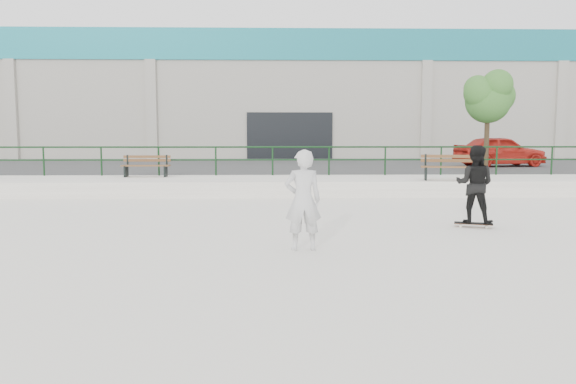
{
  "coord_description": "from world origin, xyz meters",
  "views": [
    {
      "loc": [
        -0.99,
        -9.01,
        1.98
      ],
      "look_at": [
        -0.69,
        2.0,
        0.82
      ],
      "focal_mm": 35.0,
      "sensor_mm": 36.0,
      "label": 1
    }
  ],
  "objects_px": {
    "bench_right": "(450,167)",
    "seated_skater": "(303,200)",
    "bench_left": "(146,166)",
    "tree": "(489,96)",
    "red_car": "(500,151)",
    "standing_skater": "(475,184)",
    "skateboard": "(473,224)"
  },
  "relations": [
    {
      "from": "bench_right",
      "to": "red_car",
      "type": "xyz_separation_m",
      "value": [
        4.6,
        7.41,
        0.28
      ]
    },
    {
      "from": "bench_right",
      "to": "skateboard",
      "type": "xyz_separation_m",
      "value": [
        -1.35,
        -5.95,
        -0.83
      ]
    },
    {
      "from": "bench_right",
      "to": "tree",
      "type": "distance_m",
      "value": 6.2
    },
    {
      "from": "bench_right",
      "to": "skateboard",
      "type": "distance_m",
      "value": 6.16
    },
    {
      "from": "skateboard",
      "to": "seated_skater",
      "type": "bearing_deg",
      "value": -129.98
    },
    {
      "from": "bench_left",
      "to": "skateboard",
      "type": "bearing_deg",
      "value": -41.72
    },
    {
      "from": "bench_right",
      "to": "seated_skater",
      "type": "distance_m",
      "value": 9.65
    },
    {
      "from": "tree",
      "to": "standing_skater",
      "type": "distance_m",
      "value": 11.86
    },
    {
      "from": "bench_left",
      "to": "standing_skater",
      "type": "height_order",
      "value": "standing_skater"
    },
    {
      "from": "bench_right",
      "to": "standing_skater",
      "type": "height_order",
      "value": "standing_skater"
    },
    {
      "from": "tree",
      "to": "skateboard",
      "type": "distance_m",
      "value": 12.07
    },
    {
      "from": "red_car",
      "to": "skateboard",
      "type": "xyz_separation_m",
      "value": [
        -5.95,
        -13.36,
        -1.12
      ]
    },
    {
      "from": "tree",
      "to": "red_car",
      "type": "relative_size",
      "value": 0.98
    },
    {
      "from": "red_car",
      "to": "standing_skater",
      "type": "distance_m",
      "value": 14.63
    },
    {
      "from": "bench_right",
      "to": "skateboard",
      "type": "bearing_deg",
      "value": -90.82
    },
    {
      "from": "bench_left",
      "to": "standing_skater",
      "type": "xyz_separation_m",
      "value": [
        8.57,
        -7.65,
        0.05
      ]
    },
    {
      "from": "red_car",
      "to": "seated_skater",
      "type": "height_order",
      "value": "red_car"
    },
    {
      "from": "standing_skater",
      "to": "bench_right",
      "type": "bearing_deg",
      "value": -74.33
    },
    {
      "from": "bench_left",
      "to": "red_car",
      "type": "relative_size",
      "value": 0.4
    },
    {
      "from": "bench_left",
      "to": "tree",
      "type": "distance_m",
      "value": 13.55
    },
    {
      "from": "bench_right",
      "to": "seated_skater",
      "type": "height_order",
      "value": "seated_skater"
    },
    {
      "from": "skateboard",
      "to": "seated_skater",
      "type": "height_order",
      "value": "seated_skater"
    },
    {
      "from": "bench_left",
      "to": "seated_skater",
      "type": "distance_m",
      "value": 11.02
    },
    {
      "from": "red_car",
      "to": "skateboard",
      "type": "bearing_deg",
      "value": 146.37
    },
    {
      "from": "bench_left",
      "to": "bench_right",
      "type": "distance_m",
      "value": 10.07
    },
    {
      "from": "bench_left",
      "to": "bench_right",
      "type": "xyz_separation_m",
      "value": [
        9.93,
        -1.7,
        0.04
      ]
    },
    {
      "from": "standing_skater",
      "to": "tree",
      "type": "bearing_deg",
      "value": -83.63
    },
    {
      "from": "tree",
      "to": "red_car",
      "type": "xyz_separation_m",
      "value": [
        1.59,
        2.63,
        -2.28
      ]
    },
    {
      "from": "standing_skater",
      "to": "seated_skater",
      "type": "distance_m",
      "value": 4.36
    },
    {
      "from": "bench_left",
      "to": "tree",
      "type": "height_order",
      "value": "tree"
    },
    {
      "from": "standing_skater",
      "to": "seated_skater",
      "type": "height_order",
      "value": "standing_skater"
    },
    {
      "from": "bench_left",
      "to": "seated_skater",
      "type": "xyz_separation_m",
      "value": [
        4.84,
        -9.9,
        -0.01
      ]
    }
  ]
}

